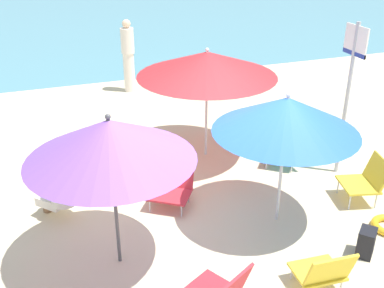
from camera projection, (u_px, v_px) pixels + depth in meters
The scene contains 13 objects.
ground_plane at pixel (210, 206), 6.41m from camera, with size 40.00×40.00×0.00m, color beige.
sea_water at pixel (80, 20), 18.19m from camera, with size 40.00×16.00×0.01m, color #5693A3.
umbrella_blue at pixel (286, 115), 5.49m from camera, with size 1.78×1.78×1.77m.
umbrella_purple at pixel (110, 140), 4.72m from camera, with size 1.79×1.79×1.84m.
umbrella_red at pixel (207, 64), 7.15m from camera, with size 2.20×2.20×1.82m.
beach_chair_a at pixel (171, 186), 6.37m from camera, with size 0.76×0.75×0.56m.
beach_chair_b at pixel (289, 150), 7.34m from camera, with size 0.76×0.75×0.57m.
beach_chair_c at pixel (323, 271), 4.81m from camera, with size 0.54×0.54×0.59m.
beach_chair_e at pixel (367, 179), 6.41m from camera, with size 0.66×0.65×0.65m.
person_a at pixel (128, 56), 10.36m from camera, with size 0.29×0.29×1.63m.
person_b at pixel (60, 187), 5.99m from camera, with size 0.55×0.56×0.92m.
warning_sign at pixel (350, 79), 6.64m from camera, with size 0.06×0.47×2.32m.
beach_bag at pixel (366, 243), 5.42m from camera, with size 0.24×0.18×0.35m, color black.
Camera 1 is at (-2.04, -5.00, 3.58)m, focal length 43.48 mm.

